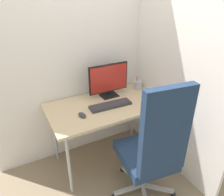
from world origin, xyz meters
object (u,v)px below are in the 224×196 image
(keyboard, at_px, (111,105))
(notebook, at_px, (149,102))
(office_chair, at_px, (153,148))
(mouse, at_px, (82,115))
(pen_holder, at_px, (138,85))
(monitor, at_px, (109,80))

(keyboard, bearing_deg, notebook, -16.08)
(office_chair, distance_m, keyboard, 0.66)
(keyboard, bearing_deg, mouse, -172.16)
(office_chair, relative_size, pen_holder, 6.63)
(mouse, xyz_separation_m, pen_holder, (0.83, 0.27, 0.04))
(keyboard, height_order, pen_holder, pen_holder)
(monitor, distance_m, pen_holder, 0.42)
(office_chair, bearing_deg, monitor, 88.22)
(keyboard, relative_size, mouse, 4.20)
(monitor, xyz_separation_m, keyboard, (-0.10, -0.23, -0.18))
(monitor, relative_size, pen_holder, 2.44)
(mouse, bearing_deg, office_chair, -63.60)
(office_chair, relative_size, keyboard, 2.81)
(office_chair, relative_size, monitor, 2.72)
(keyboard, bearing_deg, pen_holder, 24.36)
(pen_holder, bearing_deg, mouse, -161.98)
(office_chair, xyz_separation_m, keyboard, (-0.07, 0.64, 0.13))
(keyboard, xyz_separation_m, mouse, (-0.33, -0.05, 0.00))
(notebook, bearing_deg, office_chair, -103.26)
(pen_holder, xyz_separation_m, notebook, (-0.08, -0.34, -0.05))
(monitor, relative_size, notebook, 2.71)
(monitor, bearing_deg, keyboard, -113.10)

